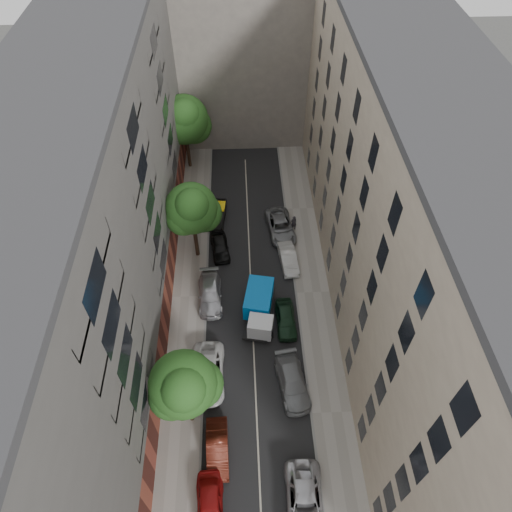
{
  "coord_description": "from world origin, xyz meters",
  "views": [
    {
      "loc": [
        -0.61,
        -24.23,
        32.81
      ],
      "look_at": [
        0.4,
        -0.63,
        6.0
      ],
      "focal_mm": 32.0,
      "sensor_mm": 36.0,
      "label": 1
    }
  ],
  "objects": [
    {
      "name": "tarp_truck",
      "position": [
        0.6,
        -2.28,
        1.34
      ],
      "size": [
        3.03,
        5.62,
        2.44
      ],
      "rotation": [
        0.0,
        0.0,
        -0.19
      ],
      "color": "black",
      "rests_on": "ground"
    },
    {
      "name": "car_right_2",
      "position": [
        2.8,
        -3.09,
        0.69
      ],
      "size": [
        1.72,
        4.09,
        1.38
      ],
      "primitive_type": "imported",
      "rotation": [
        0.0,
        0.0,
        0.02
      ],
      "color": "black",
      "rests_on": "ground"
    },
    {
      "name": "road_surface",
      "position": [
        0.0,
        0.0,
        0.01
      ],
      "size": [
        8.0,
        44.0,
        0.02
      ],
      "primitive_type": "cube",
      "color": "black",
      "rests_on": "ground"
    },
    {
      "name": "tree_near",
      "position": [
        -4.61,
        -11.11,
        5.52
      ],
      "size": [
        4.81,
        4.46,
        7.96
      ],
      "color": "#382619",
      "rests_on": "sidewalk_left"
    },
    {
      "name": "car_left_2",
      "position": [
        -3.6,
        -7.8,
        0.74
      ],
      "size": [
        2.5,
        5.37,
        1.49
      ],
      "primitive_type": "imported",
      "rotation": [
        0.0,
        0.0,
        0.0
      ],
      "color": "silver",
      "rests_on": "ground"
    },
    {
      "name": "car_left_4",
      "position": [
        -2.8,
        5.4,
        0.68
      ],
      "size": [
        2.15,
        4.2,
        1.37
      ],
      "primitive_type": "imported",
      "rotation": [
        0.0,
        0.0,
        0.14
      ],
      "color": "black",
      "rests_on": "ground"
    },
    {
      "name": "car_right_0",
      "position": [
        2.8,
        -17.0,
        0.73
      ],
      "size": [
        2.56,
        5.3,
        1.45
      ],
      "primitive_type": "imported",
      "rotation": [
        0.0,
        0.0,
        -0.03
      ],
      "color": "#B4B3B8",
      "rests_on": "ground"
    },
    {
      "name": "car_right_4",
      "position": [
        3.19,
        7.8,
        0.73
      ],
      "size": [
        3.05,
        5.49,
        1.45
      ],
      "primitive_type": "imported",
      "rotation": [
        0.0,
        0.0,
        0.13
      ],
      "color": "gray",
      "rests_on": "ground"
    },
    {
      "name": "sidewalk_left",
      "position": [
        -5.5,
        0.0,
        0.07
      ],
      "size": [
        3.0,
        44.0,
        0.15
      ],
      "primitive_type": "cube",
      "color": "gray",
      "rests_on": "ground"
    },
    {
      "name": "sidewalk_right",
      "position": [
        5.5,
        0.0,
        0.07
      ],
      "size": [
        3.0,
        44.0,
        0.15
      ],
      "primitive_type": "cube",
      "color": "gray",
      "rests_on": "ground"
    },
    {
      "name": "car_right_1",
      "position": [
        2.8,
        -8.8,
        0.73
      ],
      "size": [
        2.74,
        5.24,
        1.45
      ],
      "primitive_type": "imported",
      "rotation": [
        0.0,
        0.0,
        0.15
      ],
      "color": "slate",
      "rests_on": "ground"
    },
    {
      "name": "building_endcap",
      "position": [
        0.0,
        28.0,
        9.0
      ],
      "size": [
        18.0,
        12.0,
        18.0
      ],
      "primitive_type": "cube",
      "color": "gray",
      "rests_on": "ground"
    },
    {
      "name": "car_left_1",
      "position": [
        -2.8,
        -13.4,
        0.7
      ],
      "size": [
        1.62,
        4.27,
        1.39
      ],
      "primitive_type": "imported",
      "rotation": [
        0.0,
        0.0,
        0.04
      ],
      "color": "#4D190F",
      "rests_on": "ground"
    },
    {
      "name": "building_right",
      "position": [
        11.0,
        0.0,
        10.0
      ],
      "size": [
        8.0,
        44.0,
        20.0
      ],
      "primitive_type": "cube",
      "color": "#B4A48C",
      "rests_on": "ground"
    },
    {
      "name": "tree_mid",
      "position": [
        -4.85,
        4.89,
        5.92
      ],
      "size": [
        4.91,
        4.57,
        8.49
      ],
      "color": "#382619",
      "rests_on": "sidewalk_left"
    },
    {
      "name": "car_left_3",
      "position": [
        -3.6,
        -0.2,
        0.72
      ],
      "size": [
        2.26,
        5.06,
        1.44
      ],
      "primitive_type": "imported",
      "rotation": [
        0.0,
        0.0,
        0.05
      ],
      "color": "silver",
      "rests_on": "ground"
    },
    {
      "name": "tree_far",
      "position": [
        -6.3,
        18.69,
        6.0
      ],
      "size": [
        5.47,
        5.22,
        8.8
      ],
      "color": "#382619",
      "rests_on": "sidewalk_left"
    },
    {
      "name": "ground",
      "position": [
        0.0,
        0.0,
        0.0
      ],
      "size": [
        120.0,
        120.0,
        0.0
      ],
      "primitive_type": "plane",
      "color": "#4C4C49",
      "rests_on": "ground"
    },
    {
      "name": "car_right_3",
      "position": [
        3.6,
        3.6,
        0.67
      ],
      "size": [
        1.86,
        4.22,
        1.35
      ],
      "primitive_type": "imported",
      "rotation": [
        0.0,
        0.0,
        0.11
      ],
      "color": "silver",
      "rests_on": "ground"
    },
    {
      "name": "car_left_5",
      "position": [
        -3.1,
        9.9,
        0.71
      ],
      "size": [
        1.88,
        4.4,
        1.41
      ],
      "primitive_type": "imported",
      "rotation": [
        0.0,
        0.0,
        -0.09
      ],
      "color": "black",
      "rests_on": "ground"
    },
    {
      "name": "building_left",
      "position": [
        -11.0,
        0.0,
        10.0
      ],
      "size": [
        8.0,
        44.0,
        20.0
      ],
      "primitive_type": "cube",
      "color": "#4F4D4A",
      "rests_on": "ground"
    },
    {
      "name": "pedestrian",
      "position": [
        4.5,
        7.95,
        1.03
      ],
      "size": [
        0.72,
        0.56,
        1.76
      ],
      "primitive_type": "imported",
      "rotation": [
        0.0,
        0.0,
        3.38
      ],
      "color": "black",
      "rests_on": "sidewalk_right"
    },
    {
      "name": "car_left_0",
      "position": [
        -3.22,
        -17.0,
        0.75
      ],
      "size": [
        1.98,
        4.46,
        1.49
      ],
      "primitive_type": "imported",
      "rotation": [
        0.0,
        0.0,
        0.05
      ],
      "color": "maroon",
      "rests_on": "ground"
    },
    {
      "name": "lamp_post",
      "position": [
        -4.35,
        -9.66,
        4.05
      ],
      "size": [
        0.36,
        0.36,
        6.31
      ],
      "color": "#165028",
      "rests_on": "sidewalk_left"
    }
  ]
}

